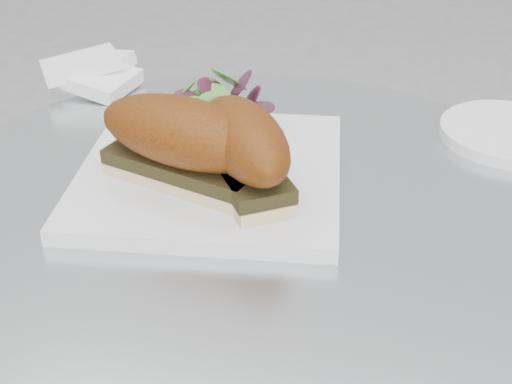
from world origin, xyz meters
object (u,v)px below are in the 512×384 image
Objects in this scene: plate at (211,173)px; sandwich_left at (185,141)px; saucer at (509,133)px; sandwich_right at (245,148)px.

sandwich_left is at bearing -111.77° from plate.
sandwich_left is 1.29× the size of saucer.
sandwich_right is (0.04, -0.03, 0.05)m from plate.
sandwich_right is 1.07× the size of saucer.
sandwich_left reaches higher than plate.
saucer is (0.24, 0.21, -0.05)m from sandwich_right.
plate is at bearing -147.64° from saucer.
plate is at bearing 81.28° from sandwich_left.
sandwich_left is (-0.01, -0.03, 0.05)m from plate.
sandwich_right reaches higher than saucer.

